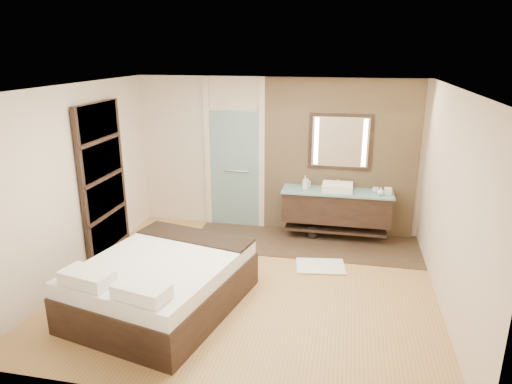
% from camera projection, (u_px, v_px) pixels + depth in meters
% --- Properties ---
extents(floor, '(5.00, 5.00, 0.00)m').
position_uv_depth(floor, '(249.00, 285.00, 6.35)').
color(floor, '#A57C45').
rests_on(floor, ground).
extents(tile_strip, '(3.80, 1.30, 0.01)m').
position_uv_depth(tile_strip, '(304.00, 243.00, 7.73)').
color(tile_strip, '#34251C').
rests_on(tile_strip, floor).
extents(stone_wall, '(2.60, 0.08, 2.70)m').
position_uv_depth(stone_wall, '(339.00, 159.00, 7.80)').
color(stone_wall, tan).
rests_on(stone_wall, floor).
extents(vanity, '(1.85, 0.55, 0.88)m').
position_uv_depth(vanity, '(336.00, 207.00, 7.76)').
color(vanity, black).
rests_on(vanity, stone_wall).
extents(mirror_unit, '(1.06, 0.04, 0.96)m').
position_uv_depth(mirror_unit, '(340.00, 142.00, 7.66)').
color(mirror_unit, black).
rests_on(mirror_unit, stone_wall).
extents(frosted_door, '(1.10, 0.12, 2.70)m').
position_uv_depth(frosted_door, '(235.00, 165.00, 8.21)').
color(frosted_door, silver).
rests_on(frosted_door, floor).
extents(shoji_partition, '(0.06, 1.20, 2.40)m').
position_uv_depth(shoji_partition, '(104.00, 181.00, 7.01)').
color(shoji_partition, black).
rests_on(shoji_partition, floor).
extents(bed, '(2.12, 2.44, 0.81)m').
position_uv_depth(bed, '(162.00, 283.00, 5.73)').
color(bed, black).
rests_on(bed, floor).
extents(bath_mat, '(0.78, 0.59, 0.02)m').
position_uv_depth(bath_mat, '(320.00, 266.00, 6.87)').
color(bath_mat, white).
rests_on(bath_mat, floor).
extents(waste_bin, '(0.22, 0.22, 0.22)m').
position_uv_depth(waste_bin, '(312.00, 232.00, 7.91)').
color(waste_bin, black).
rests_on(waste_bin, floor).
extents(tissue_box, '(0.13, 0.13, 0.10)m').
position_uv_depth(tissue_box, '(388.00, 191.00, 7.49)').
color(tissue_box, silver).
rests_on(tissue_box, vanity).
extents(soap_bottle_a, '(0.11, 0.11, 0.24)m').
position_uv_depth(soap_bottle_a, '(305.00, 183.00, 7.70)').
color(soap_bottle_a, silver).
rests_on(soap_bottle_a, vanity).
extents(soap_bottle_b, '(0.09, 0.09, 0.16)m').
position_uv_depth(soap_bottle_b, '(308.00, 182.00, 7.86)').
color(soap_bottle_b, '#B2B2B2').
rests_on(soap_bottle_b, vanity).
extents(soap_bottle_c, '(0.12, 0.12, 0.14)m').
position_uv_depth(soap_bottle_c, '(380.00, 191.00, 7.41)').
color(soap_bottle_c, '#B8E8E7').
rests_on(soap_bottle_c, vanity).
extents(cup, '(0.12, 0.12, 0.09)m').
position_uv_depth(cup, '(376.00, 190.00, 7.57)').
color(cup, silver).
rests_on(cup, vanity).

